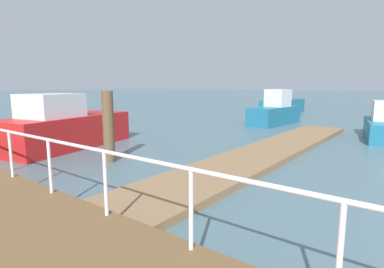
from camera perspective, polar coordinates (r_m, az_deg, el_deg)
name	(u,v)px	position (r m, az deg, el deg)	size (l,w,h in m)	color
floating_dock	(268,152)	(11.35, 13.95, -3.30)	(15.40, 2.00, 0.18)	#93704C
boardwalk_railing	(74,157)	(5.69, -21.21, -3.98)	(0.06, 25.75, 1.08)	white
dock_piling_0	(287,107)	(23.60, 17.42, 4.85)	(0.26, 0.26, 1.82)	brown
dock_piling_1	(108,127)	(10.17, -15.36, 1.29)	(0.36, 0.36, 2.30)	brown
dock_piling_2	(288,110)	(21.84, 17.50, 4.36)	(0.26, 0.26, 1.68)	brown
moored_boat_0	(275,112)	(20.34, 15.26, 4.00)	(4.62, 1.90, 2.23)	#1E6B8C
moored_boat_2	(65,127)	(13.22, -22.66, 1.21)	(5.65, 3.17, 2.16)	red
moored_boat_3	(283,105)	(27.64, 16.59, 5.18)	(6.29, 1.74, 2.01)	#1E6B8C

